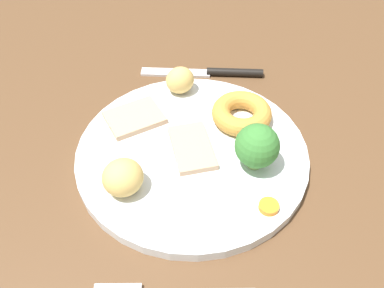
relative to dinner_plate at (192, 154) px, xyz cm
name	(u,v)px	position (x,y,z in cm)	size (l,w,h in cm)	color
dining_table	(210,183)	(-2.74, -2.17, -2.50)	(120.00, 84.00, 3.60)	brown
dinner_plate	(192,154)	(0.00, 0.00, 0.00)	(28.24, 28.24, 1.40)	white
meat_slice_main	(192,147)	(-0.01, -0.01, 1.10)	(7.66, 4.59, 0.80)	tan
meat_slice_under	(135,118)	(5.62, 7.27, 1.10)	(7.01, 5.39, 0.80)	tan
yorkshire_pudding	(242,113)	(5.03, -6.61, 1.89)	(7.76, 7.76, 2.38)	#C68938
roast_potato_left	(123,177)	(-5.61, 7.74, 2.69)	(4.60, 4.46, 3.97)	#D8B260
roast_potato_right	(180,80)	(11.36, 1.19, 2.58)	(3.98, 3.53, 3.76)	#D8B260
carrot_coin_front	(269,207)	(-8.90, -7.86, 1.01)	(2.20, 2.20, 0.63)	orange
broccoli_floret	(257,147)	(-2.88, -7.20, 3.90)	(5.11, 5.11, 5.83)	#8CB766
knife	(213,72)	(16.74, -3.85, -0.25)	(3.11, 18.56, 1.20)	black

